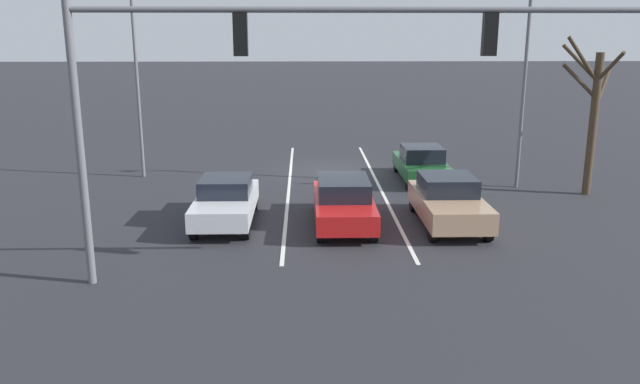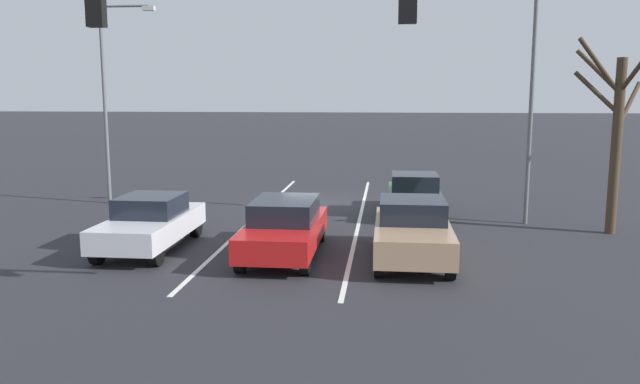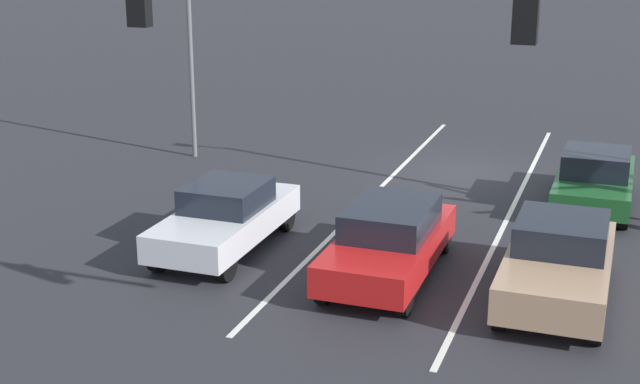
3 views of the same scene
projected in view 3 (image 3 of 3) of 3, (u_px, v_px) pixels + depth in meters
The scene contains 9 objects.
ground_plane at pixel (462, 173), 25.66m from camera, with size 240.00×240.00×0.00m, color #28282D.
lane_stripe_left_divider at pixel (512, 210), 22.45m from camera, with size 0.12×17.83×0.01m, color silver.
lane_stripe_center_divider at pixel (373, 195), 23.63m from camera, with size 0.12×17.83×0.01m, color silver.
car_tan_leftlane_front at pixel (559, 261), 16.97m from camera, with size 1.91×4.40×1.56m.
car_red_midlane_front at pixel (389, 240), 18.12m from camera, with size 1.84×4.58×1.51m.
car_silver_rightlane_front at pixel (226, 216), 19.59m from camera, with size 1.80×4.46×1.50m.
car_darkgreen_leftlane_second at pixel (595, 179), 22.57m from camera, with size 1.84×4.37×1.46m.
traffic_signal_gantry at pixel (153, 48), 13.39m from camera, with size 13.05×0.37×6.82m.
street_lamp_right_shoulder at pixel (197, 9), 26.09m from camera, with size 2.21×0.24×7.67m.
Camera 3 is at (-4.46, 24.62, 7.05)m, focal length 50.00 mm.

